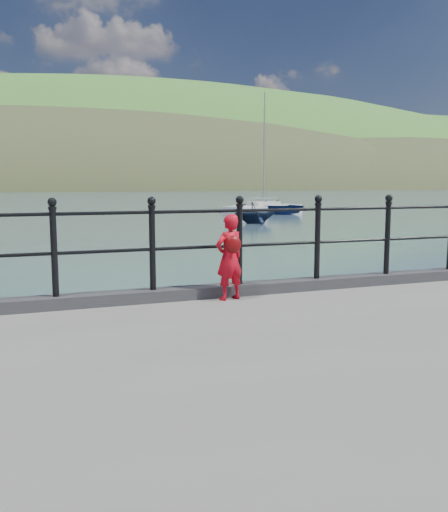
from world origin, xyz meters
name	(u,v)px	position (x,y,z in m)	size (l,w,h in m)	color
ground	(195,366)	(0.00, 0.00, 0.00)	(600.00, 600.00, 0.00)	#2D4251
kerb	(198,292)	(0.00, -0.15, 1.07)	(60.00, 0.30, 0.15)	#28282B
railing	(197,236)	(0.00, -0.15, 1.82)	(18.11, 0.11, 1.20)	black
far_shore	(120,239)	(38.34, 239.41, -22.57)	(830.00, 200.00, 156.00)	#333A21
child	(229,257)	(0.36, -0.41, 1.57)	(0.47, 0.37, 1.12)	red
launch_blue	(273,207)	(17.13, 33.51, 0.59)	(4.10, 5.74, 1.19)	navy
launch_navy	(255,213)	(11.41, 24.14, 0.68)	(2.22, 2.57, 1.35)	black
sailboat_near	(263,210)	(16.38, 33.77, 0.34)	(7.58, 4.47, 9.92)	silver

